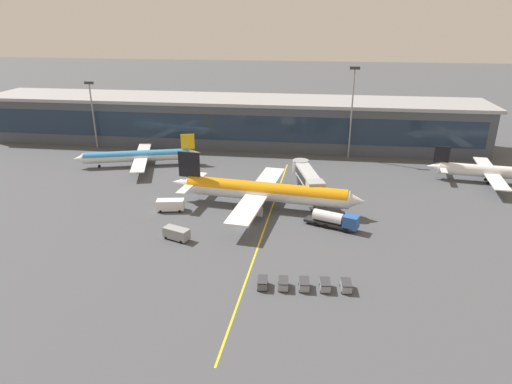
{
  "coord_description": "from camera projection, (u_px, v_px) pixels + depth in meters",
  "views": [
    {
      "loc": [
        13.66,
        -79.24,
        39.35
      ],
      "look_at": [
        1.76,
        8.34,
        4.5
      ],
      "focal_mm": 31.57,
      "sensor_mm": 36.0,
      "label": 1
    }
  ],
  "objects": [
    {
      "name": "baggage_cart_1",
      "position": [
        283.0,
        284.0,
        69.3
      ],
      "size": [
        1.8,
        2.76,
        1.48
      ],
      "color": "gray",
      "rests_on": "ground_plane"
    },
    {
      "name": "baggage_cart_3",
      "position": [
        325.0,
        285.0,
        68.94
      ],
      "size": [
        1.8,
        2.76,
        1.48
      ],
      "color": "gray",
      "rests_on": "ground_plane"
    },
    {
      "name": "baggage_cart_4",
      "position": [
        346.0,
        286.0,
        68.77
      ],
      "size": [
        1.8,
        2.76,
        1.48
      ],
      "color": "gray",
      "rests_on": "ground_plane"
    },
    {
      "name": "crew_van",
      "position": [
        176.0,
        233.0,
        84.22
      ],
      "size": [
        5.42,
        3.72,
        2.3
      ],
      "color": "gray",
      "rests_on": "ground_plane"
    },
    {
      "name": "jet_bridge",
      "position": [
        307.0,
        176.0,
        103.15
      ],
      "size": [
        7.87,
        18.23,
        6.62
      ],
      "color": "#B2B7BC",
      "rests_on": "ground_plane"
    },
    {
      "name": "terminal_building",
      "position": [
        230.0,
        121.0,
        146.06
      ],
      "size": [
        159.86,
        21.6,
        14.75
      ],
      "color": "#424751",
      "rests_on": "ground_plane"
    },
    {
      "name": "main_airliner",
      "position": [
        264.0,
        191.0,
        96.91
      ],
      "size": [
        42.94,
        34.2,
        11.44
      ],
      "color": "white",
      "rests_on": "ground_plane"
    },
    {
      "name": "apron_lead_in_line",
      "position": [
        266.0,
        225.0,
        90.45
      ],
      "size": [
        3.36,
        79.95,
        0.01
      ],
      "primitive_type": "cube",
      "rotation": [
        0.0,
        0.0,
        -0.04
      ],
      "color": "yellow",
      "rests_on": "ground_plane"
    },
    {
      "name": "fuel_tanker",
      "position": [
        335.0,
        220.0,
        88.65
      ],
      "size": [
        10.98,
        6.18,
        3.25
      ],
      "color": "#232326",
      "rests_on": "ground_plane"
    },
    {
      "name": "commuter_jet_near",
      "position": [
        138.0,
        156.0,
        125.05
      ],
      "size": [
        33.9,
        27.31,
        8.53
      ],
      "color": "white",
      "rests_on": "ground_plane"
    },
    {
      "name": "ground_plane",
      "position": [
        242.0,
        228.0,
        89.19
      ],
      "size": [
        700.0,
        700.0,
        0.0
      ],
      "primitive_type": "plane",
      "color": "#47494F"
    },
    {
      "name": "apron_light_mast_0",
      "position": [
        352.0,
        107.0,
        127.48
      ],
      "size": [
        2.8,
        0.5,
        26.18
      ],
      "color": "gray",
      "rests_on": "ground_plane"
    },
    {
      "name": "commuter_jet_far",
      "position": [
        495.0,
        172.0,
        111.89
      ],
      "size": [
        32.59,
        25.96,
        8.64
      ],
      "color": "white",
      "rests_on": "ground_plane"
    },
    {
      "name": "baggage_cart_0",
      "position": [
        263.0,
        283.0,
        69.48
      ],
      "size": [
        1.8,
        2.76,
        1.48
      ],
      "color": "#595B60",
      "rests_on": "ground_plane"
    },
    {
      "name": "apron_light_mast_1",
      "position": [
        92.0,
        109.0,
        138.33
      ],
      "size": [
        2.8,
        0.5,
        20.73
      ],
      "color": "gray",
      "rests_on": "ground_plane"
    },
    {
      "name": "baggage_cart_2",
      "position": [
        304.0,
        284.0,
        69.12
      ],
      "size": [
        1.8,
        2.76,
        1.48
      ],
      "color": "gray",
      "rests_on": "ground_plane"
    },
    {
      "name": "lavatory_truck",
      "position": [
        171.0,
        205.0,
        96.57
      ],
      "size": [
        6.11,
        3.26,
        2.5
      ],
      "color": "white",
      "rests_on": "ground_plane"
    }
  ]
}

